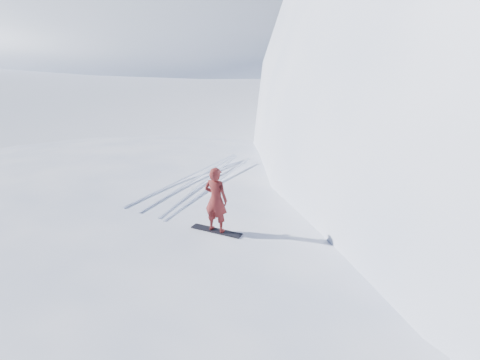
# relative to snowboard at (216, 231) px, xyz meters

# --- Properties ---
(ground) EXTENTS (400.00, 400.00, 0.00)m
(ground) POSITION_rel_snowboard_xyz_m (-1.66, -2.76, -2.41)
(ground) COLOR white
(ground) RESTS_ON ground
(near_ridge) EXTENTS (36.00, 28.00, 4.80)m
(near_ridge) POSITION_rel_snowboard_xyz_m (-0.66, 0.24, -2.41)
(near_ridge) COLOR white
(near_ridge) RESTS_ON ground
(far_ridge_a) EXTENTS (120.00, 70.00, 28.00)m
(far_ridge_a) POSITION_rel_snowboard_xyz_m (-71.66, 57.24, -2.41)
(far_ridge_a) COLOR white
(far_ridge_a) RESTS_ON ground
(far_ridge_c) EXTENTS (140.00, 90.00, 36.00)m
(far_ridge_c) POSITION_rel_snowboard_xyz_m (-41.66, 107.24, -2.41)
(far_ridge_c) COLOR white
(far_ridge_c) RESTS_ON ground
(wind_bumps) EXTENTS (16.00, 14.40, 1.00)m
(wind_bumps) POSITION_rel_snowboard_xyz_m (-2.22, -0.64, -2.41)
(wind_bumps) COLOR white
(wind_bumps) RESTS_ON ground
(snowboard) EXTENTS (1.41, 0.52, 0.02)m
(snowboard) POSITION_rel_snowboard_xyz_m (0.00, 0.00, 0.00)
(snowboard) COLOR black
(snowboard) RESTS_ON near_ridge
(snowboarder) EXTENTS (0.69, 0.52, 1.70)m
(snowboarder) POSITION_rel_snowboard_xyz_m (0.00, 0.00, 0.86)
(snowboarder) COLOR maroon
(snowboarder) RESTS_ON snowboard
(board_tracks) EXTENTS (2.24, 5.98, 0.04)m
(board_tracks) POSITION_rel_snowboard_xyz_m (-2.82, 2.52, 0.01)
(board_tracks) COLOR silver
(board_tracks) RESTS_ON ground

